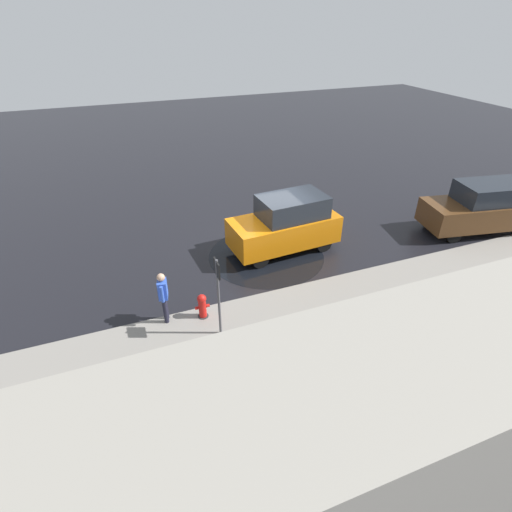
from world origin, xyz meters
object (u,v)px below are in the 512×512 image
Objects in this scene: fire_hydrant at (202,306)px; pedestrian at (163,294)px; sign_post at (218,287)px; moving_hatchback at (286,224)px; parked_sedan at (482,207)px.

fire_hydrant is 1.17m from pedestrian.
sign_post is at bearing 107.96° from fire_hydrant.
parked_sedan is (-7.80, 1.41, -0.03)m from moving_hatchback.
moving_hatchback is 5.00× the size of fire_hydrant.
moving_hatchback is at bearing -152.88° from pedestrian.
fire_hydrant is 1.48m from sign_post.
fire_hydrant is 0.50× the size of pedestrian.
pedestrian is at bearing 27.12° from moving_hatchback.
pedestrian is 1.78m from sign_post.
pedestrian is at bearing 4.85° from parked_sedan.
pedestrian is (4.84, 2.48, -0.07)m from moving_hatchback.
parked_sedan is at bearing -175.15° from pedestrian.
parked_sedan reaches higher than fire_hydrant.
fire_hydrant is (3.84, 2.70, -0.63)m from moving_hatchback.
parked_sedan is at bearing -169.33° from sign_post.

